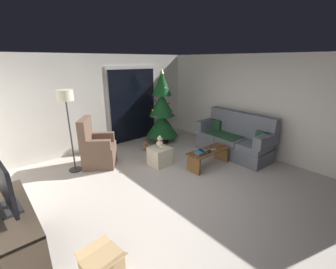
# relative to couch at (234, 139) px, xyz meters

# --- Properties ---
(ground_plane) EXTENTS (7.00, 7.00, 0.00)m
(ground_plane) POSITION_rel_couch_xyz_m (-2.32, -0.32, -0.40)
(ground_plane) COLOR #BCB2A8
(wall_back) EXTENTS (5.72, 0.12, 2.50)m
(wall_back) POSITION_rel_couch_xyz_m (-2.32, 2.74, 0.85)
(wall_back) COLOR silver
(wall_back) RESTS_ON ground
(wall_right) EXTENTS (0.12, 6.00, 2.50)m
(wall_right) POSITION_rel_couch_xyz_m (0.54, -0.32, 0.85)
(wall_right) COLOR silver
(wall_right) RESTS_ON ground
(patio_door_frame) EXTENTS (1.60, 0.02, 2.20)m
(patio_door_frame) POSITION_rel_couch_xyz_m (-1.33, 2.67, 0.70)
(patio_door_frame) COLOR silver
(patio_door_frame) RESTS_ON ground
(patio_door_glass) EXTENTS (1.50, 0.02, 2.10)m
(patio_door_glass) POSITION_rel_couch_xyz_m (-1.33, 2.65, 0.65)
(patio_door_glass) COLOR black
(patio_door_glass) RESTS_ON ground
(couch) EXTENTS (0.85, 1.97, 1.08)m
(couch) POSITION_rel_couch_xyz_m (0.00, 0.00, 0.00)
(couch) COLOR slate
(couch) RESTS_ON ground
(coffee_table) EXTENTS (1.10, 0.40, 0.40)m
(coffee_table) POSITION_rel_couch_xyz_m (-1.06, -0.04, -0.13)
(coffee_table) COLOR brown
(coffee_table) RESTS_ON ground
(remote_black) EXTENTS (0.15, 0.13, 0.02)m
(remote_black) POSITION_rel_couch_xyz_m (-1.13, -0.12, 0.02)
(remote_black) COLOR black
(remote_black) RESTS_ON coffee_table
(remote_graphite) EXTENTS (0.13, 0.15, 0.02)m
(remote_graphite) POSITION_rel_couch_xyz_m (-0.91, 0.03, 0.02)
(remote_graphite) COLOR #333338
(remote_graphite) RESTS_ON coffee_table
(remote_silver) EXTENTS (0.15, 0.12, 0.02)m
(remote_silver) POSITION_rel_couch_xyz_m (-1.00, -0.10, 0.02)
(remote_silver) COLOR #ADADB2
(remote_silver) RESTS_ON coffee_table
(book_stack) EXTENTS (0.25, 0.21, 0.08)m
(book_stack) POSITION_rel_couch_xyz_m (-1.38, -0.08, 0.05)
(book_stack) COLOR #6B3D7A
(book_stack) RESTS_ON coffee_table
(cell_phone) EXTENTS (0.11, 0.16, 0.01)m
(cell_phone) POSITION_rel_couch_xyz_m (-1.38, -0.09, 0.09)
(cell_phone) COLOR black
(cell_phone) RESTS_ON book_stack
(christmas_tree) EXTENTS (0.92, 0.92, 2.11)m
(christmas_tree) POSITION_rel_couch_xyz_m (-0.83, 1.91, 0.53)
(christmas_tree) COLOR #4C1E19
(christmas_tree) RESTS_ON ground
(armchair) EXTENTS (0.96, 0.95, 1.13)m
(armchair) POSITION_rel_couch_xyz_m (-2.97, 1.67, 0.00)
(armchair) COLOR brown
(armchair) RESTS_ON ground
(floor_lamp) EXTENTS (0.32, 0.32, 1.78)m
(floor_lamp) POSITION_rel_couch_xyz_m (-3.47, 1.75, 1.11)
(floor_lamp) COLOR #2D2D30
(floor_lamp) RESTS_ON ground
(media_shelf) EXTENTS (0.40, 1.40, 0.76)m
(media_shelf) POSITION_rel_couch_xyz_m (-4.85, -0.33, -0.04)
(media_shelf) COLOR #382D23
(media_shelf) RESTS_ON ground
(television) EXTENTS (0.23, 0.84, 0.61)m
(television) POSITION_rel_couch_xyz_m (-4.81, -0.28, 0.67)
(television) COLOR black
(television) RESTS_ON media_shelf
(ottoman) EXTENTS (0.44, 0.44, 0.43)m
(ottoman) POSITION_rel_couch_xyz_m (-1.86, 0.75, -0.19)
(ottoman) COLOR beige
(ottoman) RESTS_ON ground
(teddy_bear_cream) EXTENTS (0.21, 0.21, 0.29)m
(teddy_bear_cream) POSITION_rel_couch_xyz_m (-1.85, 0.74, 0.15)
(teddy_bear_cream) COLOR beige
(teddy_bear_cream) RESTS_ON ottoman
(teddy_bear_chestnut_by_tree) EXTENTS (0.21, 0.21, 0.29)m
(teddy_bear_chestnut_by_tree) POSITION_rel_couch_xyz_m (-1.60, 1.67, -0.28)
(teddy_bear_chestnut_by_tree) COLOR brown
(teddy_bear_chestnut_by_tree) RESTS_ON ground
(cardboard_box_open_near_shelf) EXTENTS (0.44, 0.47, 0.40)m
(cardboard_box_open_near_shelf) POSITION_rel_couch_xyz_m (-4.18, -1.17, -0.22)
(cardboard_box_open_near_shelf) COLOR tan
(cardboard_box_open_near_shelf) RESTS_ON ground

